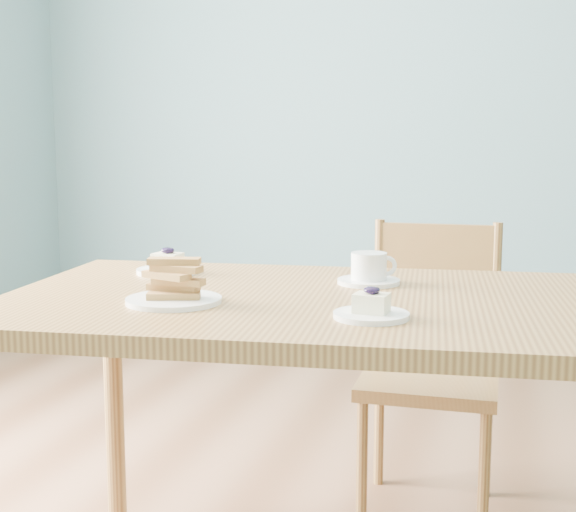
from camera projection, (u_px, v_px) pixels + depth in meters
The scene contains 7 objects.
room at pixel (439, 26), 1.65m from camera, with size 5.01×5.01×2.71m.
dining_table at pixel (330, 331), 1.77m from camera, with size 1.53×0.97×0.77m.
dining_chair at pixel (431, 366), 2.40m from camera, with size 0.40×0.38×0.87m.
cheesecake_plate_near at pixel (371, 310), 1.55m from camera, with size 0.15×0.15×0.06m.
cheesecake_plate_far at pixel (168, 267), 2.06m from camera, with size 0.16×0.16×0.07m.
coffee_cup at pixel (369, 271), 1.91m from camera, with size 0.15×0.15×0.07m.
biscotti_plate at pixel (174, 289), 1.69m from camera, with size 0.20×0.20×0.09m.
Camera 1 is at (0.18, -1.72, 1.12)m, focal length 50.00 mm.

